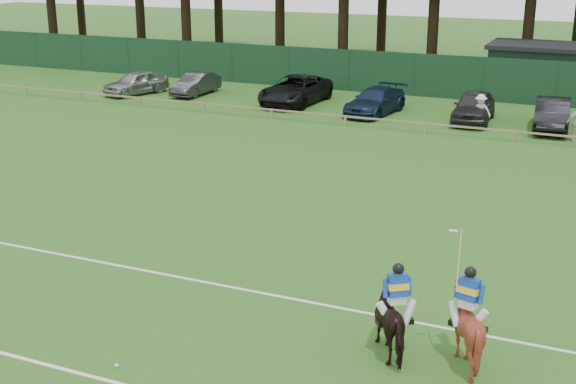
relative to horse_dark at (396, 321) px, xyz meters
The scene contains 18 objects.
ground 6.08m from the horse_dark, 154.90° to the left, with size 160.00×160.00×0.00m, color #1E4C14.
horse_dark is the anchor object (origin of this frame).
horse_chestnut 1.47m from the horse_dark, ahead, with size 1.31×1.47×1.62m, color maroon.
sedan_silver 32.64m from the horse_dark, 134.03° to the left, with size 1.65×4.09×1.39m, color #959899.
sedan_grey 31.39m from the horse_dark, 128.04° to the left, with size 1.35×3.86×1.27m, color #2A2A2C.
suv_black 27.80m from the horse_dark, 117.62° to the left, with size 2.56×5.55×1.54m, color black.
sedan_navy 25.07m from the horse_dark, 108.52° to the left, with size 1.90×4.67×1.36m, color #12213A.
hatch_grey 24.10m from the horse_dark, 96.87° to the left, with size 1.81×4.50×1.53m, color #29292B.
estate_black 23.65m from the horse_dark, 87.82° to the left, with size 1.57×4.51×1.49m, color black.
spectator_left 23.05m from the horse_dark, 95.90° to the left, with size 1.03×0.59×1.60m, color silver.
rider_dark 0.70m from the horse_dark, 54.40° to the right, with size 0.84×0.66×1.41m.
rider_chestnut 1.66m from the horse_dark, ahead, with size 0.93×0.71×2.05m.
polo_ball 5.98m from the horse_dark, 150.44° to the right, with size 0.09×0.09×0.09m, color silver.
pitch_lines 5.60m from the horse_dark, behind, with size 60.00×5.10×0.01m.
pitch_rail 21.28m from the horse_dark, 104.89° to the left, with size 62.10×0.10×0.50m.
perimeter_fence 30.07m from the horse_dark, 100.47° to the left, with size 92.08×0.08×2.50m.
utility_shed 32.57m from the horse_dark, 89.06° to the left, with size 8.40×4.40×3.04m.
tree_row 37.73m from the horse_dark, 95.27° to the left, with size 96.00×12.00×21.00m, color #26561C, non-canonical shape.
Camera 1 is at (9.31, -17.06, 8.42)m, focal length 48.00 mm.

